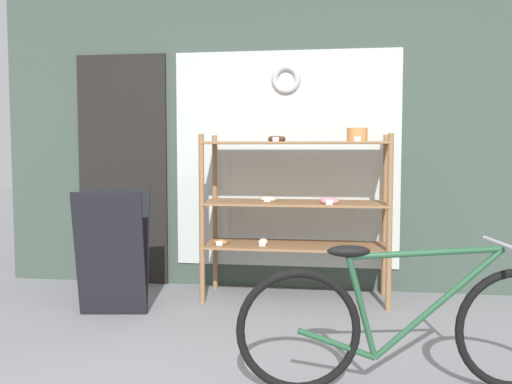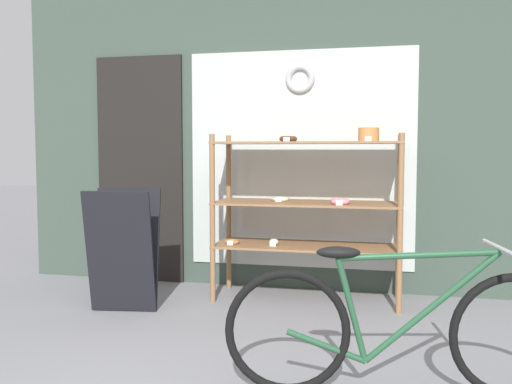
# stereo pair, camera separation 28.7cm
# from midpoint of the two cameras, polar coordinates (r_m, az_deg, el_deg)

# --- Properties ---
(storefront_facade) EXTENTS (4.85, 0.13, 3.06)m
(storefront_facade) POSITION_cam_midpoint_polar(r_m,az_deg,el_deg) (5.11, -1.27, 7.12)
(storefront_facade) COLOR #3D4C42
(storefront_facade) RESTS_ON ground_plane
(display_case) EXTENTS (1.52, 0.52, 1.41)m
(display_case) POSITION_cam_midpoint_polar(r_m,az_deg,el_deg) (4.67, 2.45, -0.58)
(display_case) COLOR #8E6642
(display_case) RESTS_ON ground_plane
(bicycle) EXTENTS (1.74, 0.47, 0.77)m
(bicycle) POSITION_cam_midpoint_polar(r_m,az_deg,el_deg) (3.04, 12.16, -12.90)
(bicycle) COLOR black
(bicycle) RESTS_ON ground_plane
(sandwich_board) EXTENTS (0.56, 0.45, 0.93)m
(sandwich_board) POSITION_cam_midpoint_polar(r_m,az_deg,el_deg) (4.45, -15.95, -5.83)
(sandwich_board) COLOR black
(sandwich_board) RESTS_ON ground_plane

